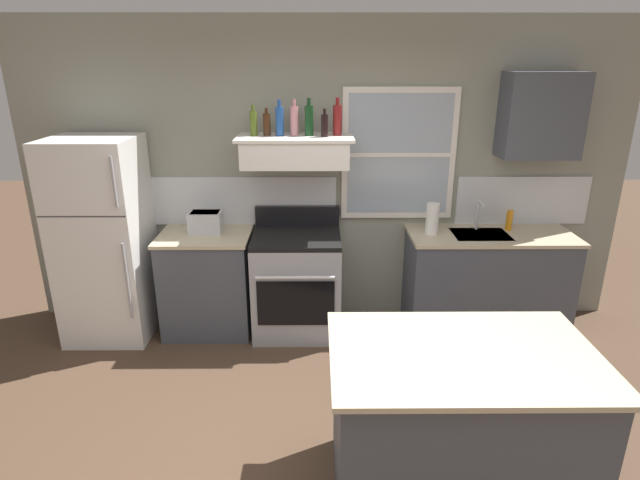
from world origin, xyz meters
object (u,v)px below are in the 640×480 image
Objects in this scene: bottle_olive_oil_square at (254,123)px; kitchen_island at (457,424)px; bottle_blue_liqueur at (280,121)px; paper_towel_roll at (432,219)px; stove_range at (297,282)px; bottle_dark_green_wine at (309,120)px; bottle_red_label_wine at (337,120)px; refrigerator at (104,240)px; dish_soap_bottle at (509,220)px; bottle_brown_stout at (267,124)px; bottle_rose_pink at (294,120)px; bottle_balsamic_dark at (325,125)px; toaster at (206,222)px.

bottle_olive_oil_square reaches higher than kitchen_island.
bottle_olive_oil_square is 0.22m from bottle_blue_liqueur.
paper_towel_roll is 2.02m from kitchen_island.
stove_range is 2.10m from kitchen_island.
bottle_dark_green_wine is (0.12, 0.12, 1.41)m from stove_range.
stove_range is 1.46m from bottle_red_label_wine.
bottle_blue_liqueur reaches higher than refrigerator.
bottle_blue_liqueur reaches higher than paper_towel_roll.
paper_towel_roll is (1.06, -0.08, -0.83)m from bottle_dark_green_wine.
bottle_olive_oil_square reaches higher than refrigerator.
bottle_red_label_wine reaches higher than dish_soap_bottle.
bottle_rose_pink is (0.23, 0.02, 0.03)m from bottle_brown_stout.
bottle_balsamic_dark reaches higher than dish_soap_bottle.
toaster reaches higher than kitchen_island.
bottle_dark_green_wine is at bearing 2.74° from bottle_blue_liqueur.
dish_soap_bottle is at bearing 1.37° from toaster.
dish_soap_bottle is at bearing 0.45° from bottle_olive_oil_square.
stove_range and dish_soap_bottle have the same top height.
bottle_brown_stout is at bearing 120.42° from kitchen_island.
kitchen_island is at bearing -73.57° from bottle_red_label_wine.
bottle_balsamic_dark is at bearing 9.45° from stove_range.
bottle_balsamic_dark is (0.13, -0.08, -0.03)m from bottle_dark_green_wine.
bottle_blue_liqueur reaches higher than kitchen_island.
stove_range is 0.78× the size of kitchen_island.
bottle_red_label_wine is (0.58, 0.01, 0.03)m from bottle_brown_stout.
toaster reaches higher than stove_range.
stove_range is 1.40m from bottle_balsamic_dark.
bottle_red_label_wine is at bearing -1.45° from bottle_rose_pink.
kitchen_island is (0.70, -1.92, -1.38)m from bottle_balsamic_dark.
toaster is at bearing -178.63° from dish_soap_bottle.
toaster is at bearing -175.01° from bottle_brown_stout.
bottle_rose_pink is at bearing 4.96° from toaster.
toaster is at bearing -175.04° from bottle_rose_pink.
bottle_brown_stout is 2.70m from kitchen_island.
bottle_dark_green_wine is 0.15m from bottle_balsamic_dark.
paper_towel_roll is at bearing -4.23° from bottle_dark_green_wine.
refrigerator is 1.25× the size of kitchen_island.
toaster is 1.02× the size of bottle_blue_liqueur.
bottle_dark_green_wine is at bearing -11.74° from bottle_rose_pink.
bottle_red_label_wine is at bearing 3.37° from bottle_blue_liqueur.
bottle_red_label_wine is (1.14, 0.06, 0.86)m from toaster.
bottle_blue_liqueur is 0.24m from bottle_dark_green_wine.
bottle_balsamic_dark is at bearing 110.04° from kitchen_island.
paper_towel_roll reaches higher than toaster.
stove_range is 3.74× the size of bottle_rose_pink.
bottle_olive_oil_square is (0.45, 0.05, 0.84)m from toaster.
bottle_olive_oil_square is 1.72m from paper_towel_roll.
bottle_olive_oil_square is 1.11× the size of bottle_balsamic_dark.
bottle_brown_stout reaches higher than paper_towel_roll.
bottle_brown_stout is (0.55, 0.05, 0.83)m from toaster.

